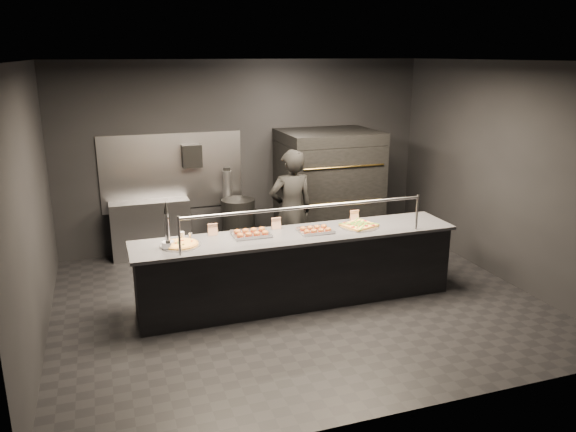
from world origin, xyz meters
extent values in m
plane|color=black|center=(0.00, 0.00, 0.00)|extent=(6.00, 6.00, 0.00)
plane|color=black|center=(0.00, 0.00, 3.00)|extent=(6.00, 6.00, 0.00)
cube|color=black|center=(0.00, 2.50, 1.50)|extent=(6.00, 0.04, 3.00)
cube|color=black|center=(0.00, -2.50, 1.50)|extent=(6.00, 0.04, 3.00)
cube|color=black|center=(-3.00, 0.00, 1.50)|extent=(0.04, 5.00, 3.00)
cube|color=black|center=(3.00, 0.00, 1.50)|extent=(0.04, 5.00, 3.00)
cube|color=#99999E|center=(-1.20, 2.48, 1.30)|extent=(2.20, 0.02, 1.20)
cube|color=black|center=(0.00, 0.00, 0.44)|extent=(4.00, 0.70, 0.88)
cube|color=#3B3B40|center=(0.00, 0.00, 0.90)|extent=(4.10, 0.78, 0.04)
cylinder|color=#99999E|center=(-1.50, -0.30, 1.15)|extent=(0.03, 0.03, 0.45)
cylinder|color=#99999E|center=(1.50, -0.30, 1.15)|extent=(0.03, 0.03, 0.45)
cylinder|color=#99999E|center=(0.00, -0.30, 1.34)|extent=(3.00, 0.04, 0.04)
cube|color=black|center=(1.20, 1.90, 0.30)|extent=(1.50, 1.15, 0.60)
cube|color=black|center=(1.20, 1.90, 0.90)|extent=(1.50, 1.20, 0.55)
cube|color=black|center=(1.20, 1.90, 1.45)|extent=(1.50, 1.20, 0.55)
cube|color=black|center=(1.20, 1.90, 1.82)|extent=(1.50, 1.20, 0.18)
cylinder|color=gold|center=(1.20, 1.28, 0.90)|extent=(1.30, 0.02, 0.02)
cylinder|color=gold|center=(1.20, 1.28, 1.45)|extent=(1.30, 0.02, 0.02)
cube|color=#99999E|center=(-1.60, 2.32, 0.45)|extent=(1.20, 0.35, 0.90)
cube|color=black|center=(-0.90, 2.39, 1.55)|extent=(0.30, 0.20, 0.35)
cylinder|color=#B2B2B7|center=(-0.35, 2.40, 1.05)|extent=(0.14, 0.14, 0.45)
cube|color=black|center=(-0.35, 2.40, 1.30)|extent=(0.10, 0.06, 0.06)
cylinder|color=silver|center=(-1.60, -0.04, 0.96)|extent=(0.15, 0.15, 0.08)
cylinder|color=silver|center=(-1.60, -0.04, 1.15)|extent=(0.05, 0.05, 0.38)
cylinder|color=silver|center=(-1.60, -0.13, 1.32)|extent=(0.02, 0.11, 0.02)
cone|color=black|center=(-1.60, -0.04, 1.42)|extent=(0.05, 0.05, 0.15)
cylinder|color=silver|center=(-1.45, 0.02, 0.93)|extent=(0.47, 0.47, 0.01)
cylinder|color=gold|center=(-1.45, 0.02, 0.94)|extent=(0.41, 0.41, 0.02)
cylinder|color=#FFC153|center=(-1.45, 0.02, 0.95)|extent=(0.36, 0.36, 0.01)
cube|color=silver|center=(-0.57, 0.12, 0.93)|extent=(0.46, 0.34, 0.02)
ellipsoid|color=#985120|center=(-0.73, 0.04, 0.97)|extent=(0.09, 0.09, 0.06)
ellipsoid|color=#985120|center=(-0.73, 0.19, 0.97)|extent=(0.09, 0.09, 0.06)
ellipsoid|color=#985120|center=(-0.62, 0.04, 0.97)|extent=(0.09, 0.09, 0.06)
ellipsoid|color=#985120|center=(-0.62, 0.19, 0.97)|extent=(0.09, 0.09, 0.06)
ellipsoid|color=#985120|center=(-0.52, 0.04, 0.97)|extent=(0.09, 0.09, 0.06)
ellipsoid|color=#985120|center=(-0.52, 0.19, 0.97)|extent=(0.09, 0.09, 0.06)
ellipsoid|color=#985120|center=(-0.41, 0.04, 0.97)|extent=(0.09, 0.09, 0.06)
ellipsoid|color=#985120|center=(-0.41, 0.19, 0.97)|extent=(0.09, 0.09, 0.06)
cube|color=silver|center=(0.24, -0.01, 0.93)|extent=(0.43, 0.32, 0.02)
ellipsoid|color=#985120|center=(0.09, -0.07, 0.96)|extent=(0.08, 0.08, 0.05)
ellipsoid|color=#985120|center=(0.09, 0.06, 0.96)|extent=(0.08, 0.08, 0.05)
ellipsoid|color=#985120|center=(0.19, -0.07, 0.96)|extent=(0.08, 0.08, 0.05)
ellipsoid|color=#985120|center=(0.19, 0.06, 0.96)|extent=(0.08, 0.08, 0.05)
ellipsoid|color=#985120|center=(0.28, -0.07, 0.96)|extent=(0.08, 0.08, 0.05)
ellipsoid|color=#985120|center=(0.28, 0.06, 0.96)|extent=(0.08, 0.08, 0.05)
ellipsoid|color=#985120|center=(0.38, -0.07, 0.96)|extent=(0.08, 0.08, 0.05)
ellipsoid|color=#985120|center=(0.38, 0.06, 0.96)|extent=(0.08, 0.08, 0.05)
cylinder|color=silver|center=(0.85, 0.02, 0.93)|extent=(0.50, 0.50, 0.01)
cube|color=gold|center=(0.85, 0.02, 0.94)|extent=(0.49, 0.46, 0.02)
cube|color=#FFC153|center=(0.85, 0.02, 0.95)|extent=(0.46, 0.44, 0.01)
cube|color=#549E31|center=(0.85, 0.02, 0.96)|extent=(0.44, 0.41, 0.01)
cylinder|color=silver|center=(-1.40, 0.23, 0.97)|extent=(0.06, 0.06, 0.10)
cylinder|color=silver|center=(-1.30, 0.23, 0.96)|extent=(0.04, 0.04, 0.08)
cube|color=white|center=(-1.02, 0.28, 1.00)|extent=(0.12, 0.04, 0.15)
cube|color=white|center=(-0.19, 0.28, 1.00)|extent=(0.12, 0.04, 0.15)
cube|color=white|center=(0.91, 0.28, 1.00)|extent=(0.12, 0.04, 0.15)
cylinder|color=black|center=(-0.26, 2.06, 0.44)|extent=(0.53, 0.53, 0.88)
imported|color=black|center=(0.28, 1.08, 0.90)|extent=(0.67, 0.45, 1.80)
camera|label=1|loc=(-2.25, -6.26, 3.08)|focal=35.00mm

